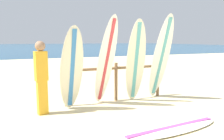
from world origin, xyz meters
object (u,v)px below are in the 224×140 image
object	(u,v)px
surfboard_leaning_left	(106,62)
surfboard_leaning_center	(161,58)
surfboard_leaning_far_left	(72,69)
surfboard_lying_on_sand	(172,128)
beachgoer_standing	(41,75)
small_boat_offshore	(73,51)
surfboard_rack	(116,76)
surfboard_leaning_center_left	(136,62)

from	to	relation	value
surfboard_leaning_left	surfboard_leaning_center	size ratio (longest dim) A/B	0.96
surfboard_leaning_far_left	surfboard_lying_on_sand	bearing A→B (deg)	-51.43
beachgoer_standing	small_boat_offshore	world-z (taller)	beachgoer_standing
surfboard_leaning_center	surfboard_rack	bearing A→B (deg)	164.39
surfboard_leaning_far_left	small_boat_offshore	world-z (taller)	surfboard_leaning_far_left
surfboard_lying_on_sand	beachgoer_standing	world-z (taller)	beachgoer_standing
surfboard_leaning_far_left	surfboard_leaning_left	size ratio (longest dim) A/B	0.88
surfboard_rack	surfboard_leaning_center_left	distance (m)	0.71
surfboard_leaning_far_left	beachgoer_standing	bearing A→B (deg)	179.44
small_boat_offshore	surfboard_rack	bearing A→B (deg)	-99.46
surfboard_leaning_center_left	small_boat_offshore	size ratio (longest dim) A/B	0.90
surfboard_leaning_left	surfboard_leaning_far_left	bearing A→B (deg)	-175.99
surfboard_rack	surfboard_leaning_left	size ratio (longest dim) A/B	1.25
surfboard_leaning_far_left	beachgoer_standing	world-z (taller)	surfboard_leaning_far_left
surfboard_rack	surfboard_leaning_center_left	world-z (taller)	surfboard_leaning_center_left
surfboard_leaning_center	surfboard_lying_on_sand	xyz separation A→B (m)	(-1.09, -1.99, -1.19)
surfboard_leaning_far_left	surfboard_leaning_center_left	xyz separation A→B (m)	(1.78, 0.04, 0.10)
surfboard_leaning_left	surfboard_leaning_center	xyz separation A→B (m)	(1.71, 0.01, 0.05)
surfboard_lying_on_sand	beachgoer_standing	bearing A→B (deg)	139.30
surfboard_rack	surfboard_leaning_center_left	bearing A→B (deg)	-42.15
surfboard_lying_on_sand	surfboard_leaning_left	bearing A→B (deg)	107.35
surfboard_leaning_center_left	small_boat_offshore	xyz separation A→B (m)	(3.60, 24.48, -0.89)
beachgoer_standing	small_boat_offshore	bearing A→B (deg)	76.07
surfboard_leaning_center	small_boat_offshore	size ratio (longest dim) A/B	0.96
surfboard_leaning_far_left	surfboard_leaning_center	distance (m)	2.62
surfboard_leaning_far_left	surfboard_leaning_center	bearing A→B (deg)	1.54
surfboard_rack	surfboard_leaning_center	bearing A→B (deg)	-15.61
surfboard_rack	surfboard_leaning_left	xyz separation A→B (m)	(-0.44, -0.36, 0.47)
surfboard_leaning_center	surfboard_leaning_far_left	bearing A→B (deg)	-178.46
surfboard_leaning_far_left	surfboard_leaning_left	distance (m)	0.92
surfboard_rack	beachgoer_standing	distance (m)	2.12
surfboard_leaning_far_left	surfboard_lying_on_sand	world-z (taller)	surfboard_leaning_far_left
surfboard_rack	surfboard_leaning_far_left	world-z (taller)	surfboard_leaning_far_left
surfboard_leaning_center_left	surfboard_lying_on_sand	distance (m)	2.27
surfboard_rack	surfboard_leaning_center_left	xyz separation A→B (m)	(0.42, -0.38, 0.43)
surfboard_lying_on_sand	small_boat_offshore	world-z (taller)	small_boat_offshore
surfboard_rack	surfboard_leaning_left	world-z (taller)	surfboard_leaning_left
surfboard_rack	beachgoer_standing	world-z (taller)	beachgoer_standing
surfboard_leaning_center	beachgoer_standing	bearing A→B (deg)	-178.91
surfboard_leaning_center	beachgoer_standing	size ratio (longest dim) A/B	1.43
surfboard_leaning_far_left	surfboard_lying_on_sand	distance (m)	2.65
surfboard_leaning_far_left	surfboard_leaning_center_left	bearing A→B (deg)	1.35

